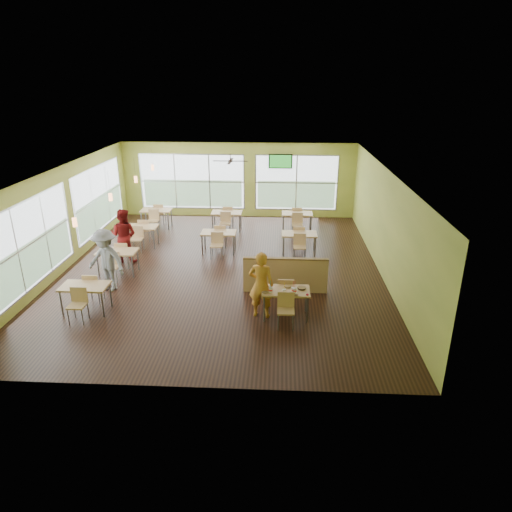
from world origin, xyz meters
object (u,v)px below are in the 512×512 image
at_px(man_plaid, 261,285).
at_px(food_basket, 302,288).
at_px(main_table, 286,294).
at_px(half_wall_divider, 285,275).

xyz_separation_m(man_plaid, food_basket, (1.03, 0.08, -0.10)).
height_order(main_table, food_basket, main_table).
xyz_separation_m(half_wall_divider, man_plaid, (-0.63, -1.46, 0.36)).
bearing_deg(half_wall_divider, food_basket, -73.87).
distance_m(main_table, man_plaid, 0.68).
relative_size(main_table, man_plaid, 0.86).
relative_size(main_table, food_basket, 6.67).
height_order(half_wall_divider, food_basket, half_wall_divider).
bearing_deg(man_plaid, half_wall_divider, -103.57).
height_order(main_table, man_plaid, man_plaid).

